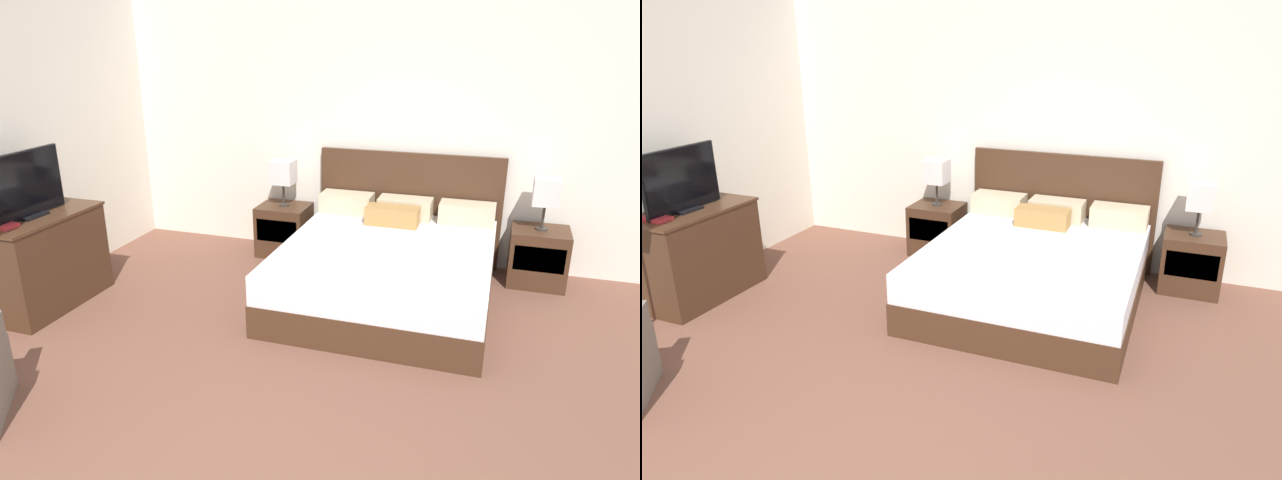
% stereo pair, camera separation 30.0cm
% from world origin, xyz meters
% --- Properties ---
extents(wall_back, '(6.93, 0.06, 2.85)m').
position_xyz_m(wall_back, '(0.00, 3.90, 1.42)').
color(wall_back, silver).
rests_on(wall_back, ground).
extents(bed, '(1.88, 2.10, 1.16)m').
position_xyz_m(bed, '(0.28, 2.85, 0.30)').
color(bed, '#422819').
rests_on(bed, ground).
extents(nightstand_left, '(0.53, 0.46, 0.55)m').
position_xyz_m(nightstand_left, '(-1.02, 3.58, 0.27)').
color(nightstand_left, '#422819').
rests_on(nightstand_left, ground).
extents(nightstand_right, '(0.53, 0.46, 0.55)m').
position_xyz_m(nightstand_right, '(1.58, 3.58, 0.27)').
color(nightstand_right, '#422819').
rests_on(nightstand_right, ground).
extents(table_lamp_left, '(0.23, 0.23, 0.49)m').
position_xyz_m(table_lamp_left, '(-1.02, 3.58, 0.91)').
color(table_lamp_left, '#332D28').
rests_on(table_lamp_left, nightstand_left).
extents(table_lamp_right, '(0.23, 0.23, 0.49)m').
position_xyz_m(table_lamp_right, '(1.58, 3.58, 0.91)').
color(table_lamp_right, '#332D28').
rests_on(table_lamp_right, nightstand_right).
extents(dresser, '(0.57, 1.07, 0.83)m').
position_xyz_m(dresser, '(-2.56, 1.76, 0.43)').
color(dresser, '#422819').
rests_on(dresser, ground).
extents(tv, '(0.18, 0.77, 0.55)m').
position_xyz_m(tv, '(-2.56, 1.71, 1.10)').
color(tv, black).
rests_on(tv, dresser).
extents(book_red_cover, '(0.26, 0.17, 0.03)m').
position_xyz_m(book_red_cover, '(-2.58, 1.41, 0.85)').
color(book_red_cover, '#B7282D').
rests_on(book_red_cover, dresser).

